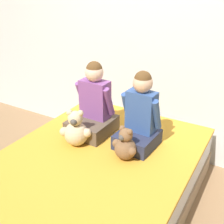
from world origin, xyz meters
TOP-DOWN VIEW (x-y plane):
  - ground_plane at (0.00, 0.00)m, footprint 14.00×14.00m
  - wall_behind_bed at (0.00, 1.08)m, footprint 8.00×0.06m
  - bed at (0.00, 0.00)m, footprint 1.44×1.92m
  - child_on_left at (-0.24, 0.36)m, footprint 0.36×0.39m
  - child_on_right at (0.21, 0.36)m, footprint 0.33×0.35m
  - teddy_bear_held_by_left_child at (-0.23, 0.09)m, footprint 0.25×0.20m
  - teddy_bear_held_by_right_child at (0.21, 0.12)m, footprint 0.22×0.17m

SIDE VIEW (x-z plane):
  - ground_plane at x=0.00m, z-range 0.00..0.00m
  - bed at x=0.00m, z-range 0.00..0.46m
  - teddy_bear_held_by_right_child at x=0.21m, z-range 0.44..0.71m
  - teddy_bear_held_by_left_child at x=-0.23m, z-range 0.43..0.75m
  - child_on_left at x=-0.24m, z-range 0.37..1.01m
  - child_on_right at x=0.21m, z-range 0.39..1.03m
  - wall_behind_bed at x=0.00m, z-range 0.00..2.50m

